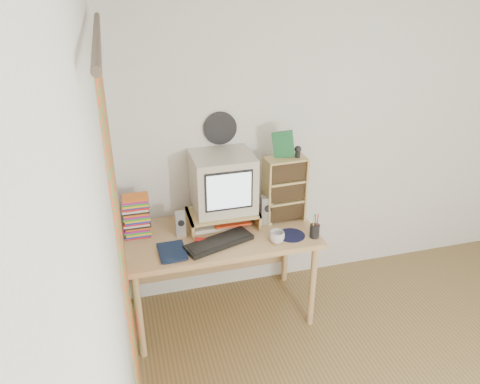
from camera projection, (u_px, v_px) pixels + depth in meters
back_wall at (332, 139)px, 3.77m from camera, size 3.50×0.00×3.50m
left_wall at (119, 323)px, 1.84m from camera, size 0.00×3.50×3.50m
curtain at (125, 273)px, 2.31m from camera, size 0.00×2.20×2.20m
wall_disc at (220, 128)px, 3.46m from camera, size 0.25×0.02×0.25m
desk at (218, 244)px, 3.54m from camera, size 1.40×0.70×0.75m
monitor_riser at (223, 214)px, 3.49m from camera, size 0.52×0.30×0.12m
crt_monitor at (223, 183)px, 3.43m from camera, size 0.45×0.45×0.42m
speaker_left at (181, 224)px, 3.36m from camera, size 0.07×0.07×0.18m
speaker_right at (266, 210)px, 3.51m from camera, size 0.09×0.09×0.22m
keyboard at (219, 242)px, 3.28m from camera, size 0.52×0.31×0.03m
dvd_stack at (137, 220)px, 3.34m from camera, size 0.18×0.13×0.26m
cd_rack at (284, 189)px, 3.51m from camera, size 0.31×0.18×0.51m
mug at (277, 237)px, 3.29m from camera, size 0.12×0.12×0.09m
diary at (159, 252)px, 3.15m from camera, size 0.23×0.17×0.04m
mousepad at (291, 235)px, 3.39m from camera, size 0.21×0.21×0.00m
pen_cup at (315, 229)px, 3.34m from camera, size 0.09×0.09×0.14m
papers at (219, 221)px, 3.54m from camera, size 0.32×0.23×0.04m
red_box at (200, 241)px, 3.29m from camera, size 0.08×0.07×0.04m
game_box at (283, 144)px, 3.37m from camera, size 0.15×0.08×0.19m
webcam at (298, 152)px, 3.39m from camera, size 0.06×0.06×0.09m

